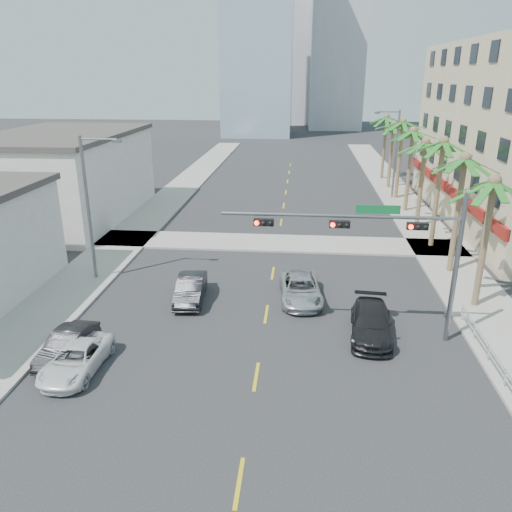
{
  "coord_description": "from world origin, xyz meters",
  "views": [
    {
      "loc": [
        1.69,
        -14.42,
        12.34
      ],
      "look_at": [
        -0.53,
        9.65,
        3.5
      ],
      "focal_mm": 35.0,
      "sensor_mm": 36.0,
      "label": 1
    }
  ],
  "objects_px": {
    "car_lane_left": "(191,289)",
    "car_lane_center": "(301,289)",
    "car_lane_right": "(371,323)",
    "traffic_signal_mast": "(388,241)",
    "car_parked_mid": "(67,345)",
    "car_parked_far": "(77,359)"
  },
  "relations": [
    {
      "from": "car_parked_mid",
      "to": "car_lane_center",
      "type": "height_order",
      "value": "car_lane_center"
    },
    {
      "from": "car_lane_center",
      "to": "car_lane_right",
      "type": "relative_size",
      "value": 1.01
    },
    {
      "from": "car_parked_mid",
      "to": "car_parked_far",
      "type": "relative_size",
      "value": 0.9
    },
    {
      "from": "car_parked_far",
      "to": "car_lane_right",
      "type": "xyz_separation_m",
      "value": [
        13.25,
        4.4,
        0.1
      ]
    },
    {
      "from": "traffic_signal_mast",
      "to": "car_lane_center",
      "type": "height_order",
      "value": "traffic_signal_mast"
    },
    {
      "from": "car_lane_center",
      "to": "car_parked_far",
      "type": "bearing_deg",
      "value": -144.36
    },
    {
      "from": "car_lane_left",
      "to": "car_parked_far",
      "type": "bearing_deg",
      "value": -118.5
    },
    {
      "from": "car_lane_center",
      "to": "car_lane_left",
      "type": "bearing_deg",
      "value": -179.27
    },
    {
      "from": "car_parked_far",
      "to": "car_lane_center",
      "type": "relative_size",
      "value": 0.89
    },
    {
      "from": "car_lane_left",
      "to": "car_lane_center",
      "type": "height_order",
      "value": "car_lane_left"
    },
    {
      "from": "traffic_signal_mast",
      "to": "car_lane_left",
      "type": "relative_size",
      "value": 2.58
    },
    {
      "from": "traffic_signal_mast",
      "to": "car_parked_far",
      "type": "relative_size",
      "value": 2.54
    },
    {
      "from": "car_parked_far",
      "to": "car_parked_mid",
      "type": "bearing_deg",
      "value": 132.94
    },
    {
      "from": "car_lane_right",
      "to": "car_lane_center",
      "type": "bearing_deg",
      "value": 137.04
    },
    {
      "from": "car_lane_center",
      "to": "car_parked_mid",
      "type": "bearing_deg",
      "value": -150.45
    },
    {
      "from": "car_lane_left",
      "to": "car_lane_center",
      "type": "xyz_separation_m",
      "value": [
        6.32,
        0.62,
        -0.03
      ]
    },
    {
      "from": "traffic_signal_mast",
      "to": "car_parked_far",
      "type": "xyz_separation_m",
      "value": [
        -13.67,
        -4.23,
        -4.45
      ]
    },
    {
      "from": "car_lane_right",
      "to": "traffic_signal_mast",
      "type": "bearing_deg",
      "value": -17.0
    },
    {
      "from": "car_parked_mid",
      "to": "car_parked_far",
      "type": "distance_m",
      "value": 1.37
    },
    {
      "from": "car_lane_center",
      "to": "car_lane_right",
      "type": "distance_m",
      "value": 5.27
    },
    {
      "from": "car_parked_far",
      "to": "car_lane_center",
      "type": "height_order",
      "value": "car_lane_center"
    },
    {
      "from": "traffic_signal_mast",
      "to": "car_lane_left",
      "type": "distance_m",
      "value": 11.68
    }
  ]
}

